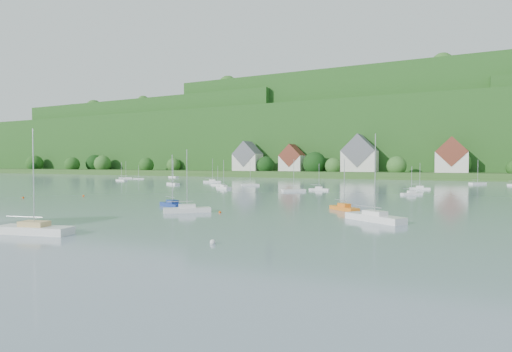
# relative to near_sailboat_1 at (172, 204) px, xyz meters

# --- Properties ---
(far_shore_strip) EXTENTS (600.00, 60.00, 3.00)m
(far_shore_strip) POSITION_rel_near_sailboat_1_xyz_m (-6.67, 158.92, 1.06)
(far_shore_strip) COLOR #2A501E
(far_shore_strip) RESTS_ON ground
(forested_ridge) EXTENTS (620.00, 181.22, 69.89)m
(forested_ridge) POSITION_rel_near_sailboat_1_xyz_m (-6.27, 227.49, 22.44)
(forested_ridge) COLOR #1B4516
(forested_ridge) RESTS_ON ground
(village_building_0) EXTENTS (14.00, 10.40, 16.00)m
(village_building_0) POSITION_rel_near_sailboat_1_xyz_m (-61.67, 145.92, 9.07)
(village_building_0) COLOR silver
(village_building_0) RESTS_ON far_shore_strip
(village_building_1) EXTENTS (12.00, 9.36, 14.00)m
(village_building_1) POSITION_rel_near_sailboat_1_xyz_m (-36.67, 147.92, 8.31)
(village_building_1) COLOR silver
(village_building_1) RESTS_ON far_shore_strip
(village_building_2) EXTENTS (16.00, 11.44, 18.00)m
(village_building_2) POSITION_rel_near_sailboat_1_xyz_m (-1.67, 146.92, 9.83)
(village_building_2) COLOR silver
(village_building_2) RESTS_ON far_shore_strip
(village_building_3) EXTENTS (13.00, 10.40, 15.50)m
(village_building_3) POSITION_rel_near_sailboat_1_xyz_m (38.33, 144.92, 8.99)
(village_building_3) COLOR silver
(village_building_3) RESTS_ON far_shore_strip
(near_sailboat_1) EXTENTS (6.28, 4.46, 8.36)m
(near_sailboat_1) POSITION_rel_near_sailboat_1_xyz_m (0.00, 0.00, 0.00)
(near_sailboat_1) COLOR navy
(near_sailboat_1) RESTS_ON ground
(near_sailboat_2) EXTENTS (7.99, 3.83, 10.40)m
(near_sailboat_2) POSITION_rel_near_sailboat_1_xyz_m (3.61, -26.65, 0.06)
(near_sailboat_2) COLOR white
(near_sailboat_2) RESTS_ON ground
(near_sailboat_3) EXTENTS (6.22, 5.74, 8.95)m
(near_sailboat_3) POSITION_rel_near_sailboat_1_xyz_m (6.51, -5.10, 0.02)
(near_sailboat_3) COLOR white
(near_sailboat_3) RESTS_ON ground
(near_sailboat_4) EXTENTS (7.79, 5.98, 10.55)m
(near_sailboat_4) POSITION_rel_near_sailboat_1_xyz_m (32.20, -2.64, 0.07)
(near_sailboat_4) COLOR white
(near_sailboat_4) RESTS_ON ground
(near_sailboat_5) EXTENTS (5.23, 4.90, 7.57)m
(near_sailboat_5) POSITION_rel_near_sailboat_1_xyz_m (26.01, 7.18, -0.02)
(near_sailboat_5) COLOR orange
(near_sailboat_5) RESTS_ON ground
(mooring_buoy_0) EXTENTS (0.43, 0.43, 0.43)m
(mooring_buoy_0) POSITION_rel_near_sailboat_1_xyz_m (-36.97, 0.04, -0.44)
(mooring_buoy_0) COLOR #DE4E0D
(mooring_buoy_0) RESTS_ON ground
(mooring_buoy_1) EXTENTS (0.50, 0.50, 0.50)m
(mooring_buoy_1) POSITION_rel_near_sailboat_1_xyz_m (22.15, -23.18, -0.44)
(mooring_buoy_1) COLOR silver
(mooring_buoy_1) RESTS_ON ground
(mooring_buoy_2) EXTENTS (0.38, 0.38, 0.38)m
(mooring_buoy_2) POSITION_rel_near_sailboat_1_xyz_m (11.17, -3.78, -0.44)
(mooring_buoy_2) COLOR #DE4E0D
(mooring_buoy_2) RESTS_ON ground
(mooring_buoy_3) EXTENTS (0.42, 0.42, 0.42)m
(mooring_buoy_3) POSITION_rel_near_sailboat_1_xyz_m (-29.90, 8.68, -0.44)
(mooring_buoy_3) COLOR #DE4E0D
(mooring_buoy_3) RESTS_ON ground
(mooring_buoy_4) EXTENTS (0.39, 0.39, 0.39)m
(mooring_buoy_4) POSITION_rel_near_sailboat_1_xyz_m (28.29, 5.88, -0.44)
(mooring_buoy_4) COLOR silver
(mooring_buoy_4) RESTS_ON ground
(far_sailboat_cluster) EXTENTS (195.09, 73.91, 8.71)m
(far_sailboat_cluster) POSITION_rel_near_sailboat_1_xyz_m (-1.30, 73.85, -0.07)
(far_sailboat_cluster) COLOR white
(far_sailboat_cluster) RESTS_ON ground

